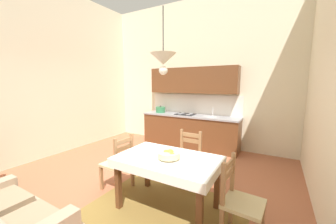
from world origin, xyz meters
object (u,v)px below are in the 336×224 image
dining_chair_kitchen_side (187,159)px  dining_chair_window_side (240,202)px  dining_table (168,166)px  dining_chair_tv_side (118,163)px  kitchen_cabinetry (190,116)px  fruit_bowl (169,155)px  pendant_lamp (163,60)px

dining_chair_kitchen_side → dining_chair_window_side: bearing=-39.8°
dining_table → dining_chair_tv_side: size_ratio=1.50×
kitchen_cabinetry → dining_table: kitchen_cabinetry is taller
kitchen_cabinetry → fruit_bowl: kitchen_cabinetry is taller
dining_table → pendant_lamp: size_ratio=1.73×
kitchen_cabinetry → dining_chair_kitchen_side: kitchen_cabinetry is taller
kitchen_cabinetry → fruit_bowl: bearing=-72.2°
dining_chair_window_side → dining_table: bearing=176.3°
dining_chair_kitchen_side → fruit_bowl: (0.10, -0.83, 0.37)m
dining_chair_kitchen_side → pendant_lamp: (0.06, -0.91, 1.60)m
kitchen_cabinetry → dining_chair_tv_side: 2.74m
fruit_bowl → dining_chair_tv_side: bearing=175.3°
dining_chair_window_side → pendant_lamp: (-0.96, -0.06, 1.60)m
dining_chair_window_side → pendant_lamp: bearing=-176.7°
kitchen_cabinetry → dining_chair_window_side: 3.38m
dining_chair_window_side → pendant_lamp: 1.87m
dining_chair_tv_side → fruit_bowl: size_ratio=3.10×
dining_chair_kitchen_side → dining_table: bearing=-86.0°
dining_chair_tv_side → pendant_lamp: bearing=-9.3°
dining_chair_window_side → pendant_lamp: pendant_lamp is taller
dining_table → dining_chair_window_side: dining_chair_window_side is taller
dining_table → dining_chair_kitchen_side: dining_chair_kitchen_side is taller
dining_table → kitchen_cabinetry: bearing=107.2°
dining_chair_kitchen_side → kitchen_cabinetry: bearing=112.1°
pendant_lamp → dining_chair_kitchen_side: bearing=93.8°
kitchen_cabinetry → dining_chair_tv_side: kitchen_cabinetry is taller
dining_table → fruit_bowl: size_ratio=4.65×
dining_table → fruit_bowl: 0.20m
dining_chair_window_side → dining_chair_tv_side: bearing=176.9°
dining_table → dining_chair_window_side: 0.99m
dining_chair_window_side → fruit_bowl: dining_chair_window_side is taller
dining_chair_kitchen_side → fruit_bowl: 0.91m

